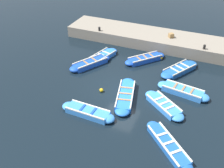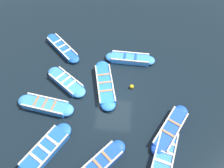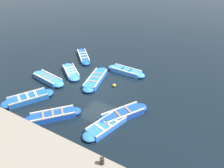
# 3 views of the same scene
# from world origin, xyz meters

# --- Properties ---
(ground_plane) EXTENTS (120.00, 120.00, 0.00)m
(ground_plane) POSITION_xyz_m (0.00, 0.00, 0.00)
(ground_plane) COLOR black
(boat_far_corner) EXTENTS (3.63, 2.60, 0.42)m
(boat_far_corner) POSITION_xyz_m (-3.95, 3.26, 0.18)
(boat_far_corner) COLOR #1E59AD
(boat_far_corner) RESTS_ON ground
(boat_outer_right) EXTENTS (3.55, 2.50, 0.45)m
(boat_outer_right) POSITION_xyz_m (-2.13, -3.35, 0.20)
(boat_outer_right) COLOR #1947B7
(boat_outer_right) RESTS_ON ground
(boat_near_quay) EXTENTS (0.95, 3.52, 0.43)m
(boat_near_quay) POSITION_xyz_m (3.10, -0.87, 0.18)
(boat_near_quay) COLOR #3884E0
(boat_near_quay) RESTS_ON ground
(boat_drifting) EXTENTS (3.19, 3.24, 0.38)m
(boat_drifting) POSITION_xyz_m (3.76, 4.17, 0.16)
(boat_drifting) COLOR #1E59AD
(boat_drifting) RESTS_ON ground
(boat_bow_out) EXTENTS (2.67, 3.15, 0.40)m
(boat_bow_out) POSITION_xyz_m (0.65, 3.18, 0.17)
(boat_bow_out) COLOR #3884E0
(boat_bow_out) RESTS_ON ground
(boat_outer_left) EXTENTS (4.15, 1.85, 0.41)m
(boat_outer_left) POSITION_xyz_m (0.68, 0.64, 0.17)
(boat_outer_left) COLOR blue
(boat_outer_left) RESTS_ON ground
(boat_stern_in) EXTENTS (3.57, 1.78, 0.39)m
(boat_stern_in) POSITION_xyz_m (-3.49, -2.97, 0.17)
(boat_stern_in) COLOR blue
(boat_stern_in) RESTS_ON ground
(boat_mid_row) EXTENTS (1.37, 3.62, 0.45)m
(boat_mid_row) POSITION_xyz_m (-1.26, 4.00, 0.20)
(boat_mid_row) COLOR #3884E0
(boat_mid_row) RESTS_ON ground
(boat_inner_gap) EXTENTS (3.20, 2.94, 0.44)m
(boat_inner_gap) POSITION_xyz_m (-4.47, 0.40, 0.19)
(boat_inner_gap) COLOR #1947B7
(boat_inner_gap) RESTS_ON ground
(buoy_orange_near) EXTENTS (0.26, 0.26, 0.26)m
(buoy_orange_near) POSITION_xyz_m (0.69, -1.09, 0.13)
(buoy_orange_near) COLOR #EAB214
(buoy_orange_near) RESTS_ON ground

